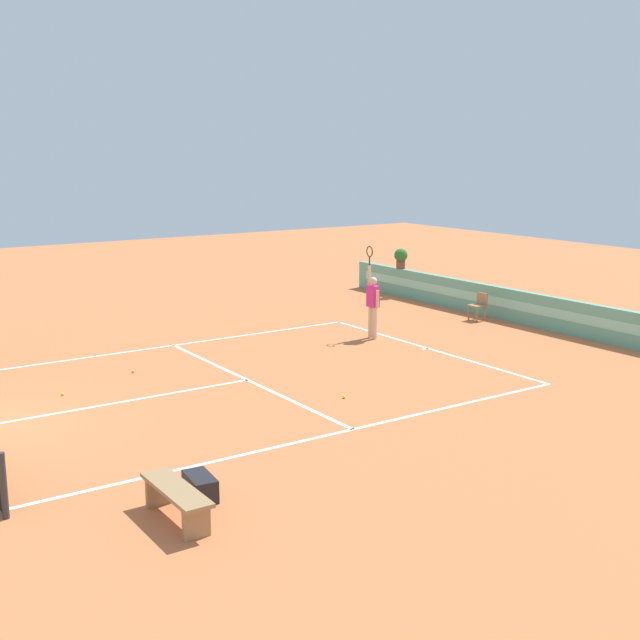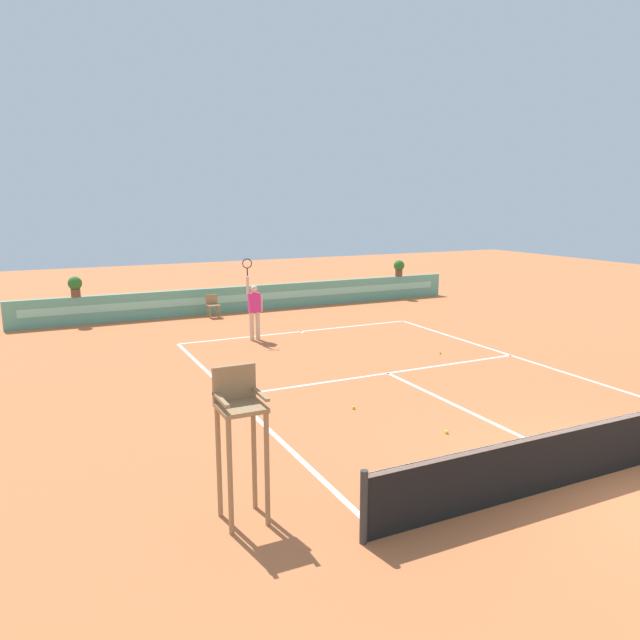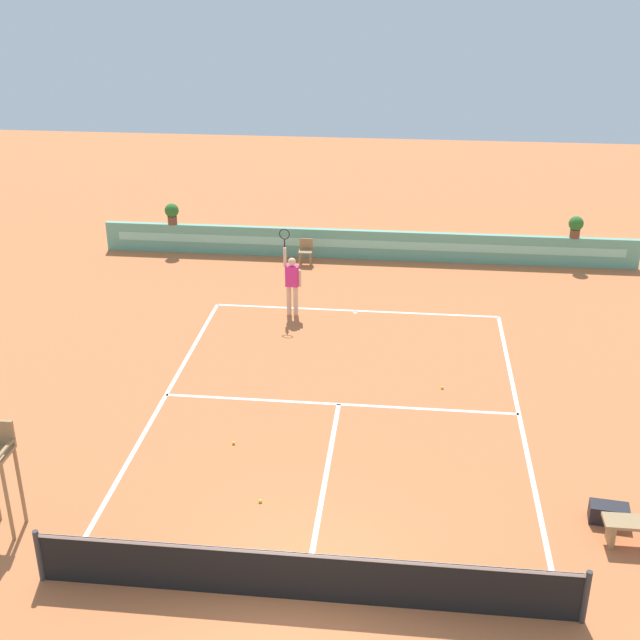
# 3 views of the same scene
# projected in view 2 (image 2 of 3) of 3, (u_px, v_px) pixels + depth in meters

# --- Properties ---
(ground_plane) EXTENTS (60.00, 60.00, 0.00)m
(ground_plane) POSITION_uv_depth(u_px,v_px,m) (397.00, 377.00, 14.83)
(ground_plane) COLOR #C66B3D
(court_lines) EXTENTS (8.32, 11.94, 0.01)m
(court_lines) POSITION_uv_depth(u_px,v_px,m) (381.00, 370.00, 15.46)
(court_lines) COLOR white
(court_lines) RESTS_ON ground
(net) EXTENTS (8.92, 0.10, 1.00)m
(net) POSITION_uv_depth(u_px,v_px,m) (605.00, 445.00, 9.43)
(net) COLOR #333333
(net) RESTS_ON ground
(back_wall_barrier) EXTENTS (18.00, 0.21, 1.00)m
(back_wall_barrier) POSITION_uv_depth(u_px,v_px,m) (255.00, 298.00, 23.90)
(back_wall_barrier) COLOR #60A88E
(back_wall_barrier) RESTS_ON ground
(umpire_chair) EXTENTS (0.60, 0.60, 2.14)m
(umpire_chair) POSITION_uv_depth(u_px,v_px,m) (240.00, 426.00, 7.99)
(umpire_chair) COLOR #99754C
(umpire_chair) RESTS_ON ground
(ball_kid_chair) EXTENTS (0.44, 0.44, 0.85)m
(ball_kid_chair) POSITION_uv_depth(u_px,v_px,m) (213.00, 305.00, 22.43)
(ball_kid_chair) COLOR #99754C
(ball_kid_chair) RESTS_ON ground
(tennis_player) EXTENTS (0.62, 0.25, 2.58)m
(tennis_player) POSITION_uv_depth(u_px,v_px,m) (254.00, 307.00, 18.62)
(tennis_player) COLOR beige
(tennis_player) RESTS_ON ground
(tennis_ball_near_baseline) EXTENTS (0.07, 0.07, 0.07)m
(tennis_ball_near_baseline) POSITION_uv_depth(u_px,v_px,m) (447.00, 432.00, 11.23)
(tennis_ball_near_baseline) COLOR #CCE033
(tennis_ball_near_baseline) RESTS_ON ground
(tennis_ball_mid_court) EXTENTS (0.07, 0.07, 0.07)m
(tennis_ball_mid_court) POSITION_uv_depth(u_px,v_px,m) (440.00, 353.00, 17.10)
(tennis_ball_mid_court) COLOR #CCE033
(tennis_ball_mid_court) RESTS_ON ground
(tennis_ball_by_sideline) EXTENTS (0.07, 0.07, 0.07)m
(tennis_ball_by_sideline) POSITION_uv_depth(u_px,v_px,m) (354.00, 407.00, 12.57)
(tennis_ball_by_sideline) COLOR #CCE033
(tennis_ball_by_sideline) RESTS_ON ground
(potted_plant_far_left) EXTENTS (0.48, 0.48, 0.72)m
(potted_plant_far_left) POSITION_uv_depth(u_px,v_px,m) (75.00, 285.00, 20.88)
(potted_plant_far_left) COLOR brown
(potted_plant_far_left) RESTS_ON back_wall_barrier
(potted_plant_far_right) EXTENTS (0.48, 0.48, 0.72)m
(potted_plant_far_right) POSITION_uv_depth(u_px,v_px,m) (399.00, 267.00, 26.64)
(potted_plant_far_right) COLOR brown
(potted_plant_far_right) RESTS_ON back_wall_barrier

